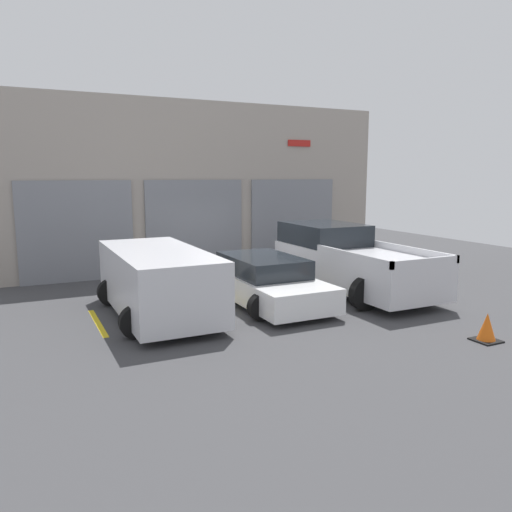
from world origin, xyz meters
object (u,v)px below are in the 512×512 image
(pickup_truck, at_px, (347,260))
(sedan_side, at_px, (158,280))
(sedan_white, at_px, (264,281))
(traffic_cone, at_px, (487,328))

(pickup_truck, relative_size, sedan_side, 1.20)
(sedan_white, distance_m, traffic_cone, 5.13)
(pickup_truck, relative_size, sedan_white, 1.22)
(sedan_white, xyz_separation_m, traffic_cone, (2.50, -4.47, -0.30))
(pickup_truck, bearing_deg, sedan_white, -174.59)
(pickup_truck, xyz_separation_m, traffic_cone, (-0.17, -4.73, -0.57))
(sedan_white, distance_m, sedan_side, 2.69)
(traffic_cone, bearing_deg, sedan_side, 139.28)
(sedan_white, height_order, traffic_cone, sedan_white)
(sedan_white, relative_size, traffic_cone, 7.94)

